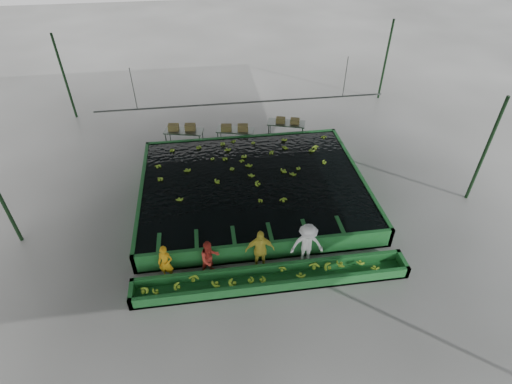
{
  "coord_description": "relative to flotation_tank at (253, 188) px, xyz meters",
  "views": [
    {
      "loc": [
        -1.88,
        -12.75,
        11.57
      ],
      "look_at": [
        0.0,
        0.5,
        1.0
      ],
      "focal_mm": 28.0,
      "sensor_mm": 36.0,
      "label": 1
    }
  ],
  "objects": [
    {
      "name": "packing_table_left",
      "position": [
        -3.08,
        4.89,
        0.02
      ],
      "size": [
        2.19,
        1.28,
        0.93
      ],
      "primitive_type": null,
      "rotation": [
        0.0,
        0.0,
        -0.24
      ],
      "color": "#59605B",
      "rests_on": "ground"
    },
    {
      "name": "worker_a",
      "position": [
        -3.73,
        -4.3,
        0.31
      ],
      "size": [
        0.63,
        0.49,
        1.51
      ],
      "primitive_type": "imported",
      "rotation": [
        0.0,
        0.0,
        -0.26
      ],
      "color": "orange",
      "rests_on": "ground"
    },
    {
      "name": "worker_d",
      "position": [
        1.43,
        -4.3,
        0.49
      ],
      "size": [
        1.27,
        0.79,
        1.88
      ],
      "primitive_type": "imported",
      "rotation": [
        0.0,
        0.0,
        -0.08
      ],
      "color": "white",
      "rests_on": "ground"
    },
    {
      "name": "rail_hanger_right",
      "position": [
        5.0,
        3.5,
        3.55
      ],
      "size": [
        0.04,
        0.04,
        2.0
      ],
      "primitive_type": "cylinder",
      "color": "#59605B",
      "rests_on": "shed_roof"
    },
    {
      "name": "box_stack_mid",
      "position": [
        -0.37,
        4.58,
        0.46
      ],
      "size": [
        1.47,
        0.56,
        0.31
      ],
      "primitive_type": null,
      "rotation": [
        0.0,
        0.0,
        -0.12
      ],
      "color": "olive",
      "rests_on": "packing_table_mid"
    },
    {
      "name": "ground",
      "position": [
        0.0,
        -1.5,
        -0.45
      ],
      "size": [
        80.0,
        80.0,
        0.0
      ],
      "primitive_type": "plane",
      "color": "gray",
      "rests_on": "ground"
    },
    {
      "name": "worker_c",
      "position": [
        -0.33,
        -4.3,
        0.47
      ],
      "size": [
        1.09,
        0.48,
        1.84
      ],
      "primitive_type": "imported",
      "rotation": [
        0.0,
        0.0,
        -0.03
      ],
      "color": "yellow",
      "rests_on": "ground"
    },
    {
      "name": "worker_b",
      "position": [
        -2.16,
        -4.3,
        0.32
      ],
      "size": [
        0.91,
        0.81,
        1.55
      ],
      "primitive_type": "imported",
      "rotation": [
        0.0,
        0.0,
        0.35
      ],
      "color": "red",
      "rests_on": "ground"
    },
    {
      "name": "cableway_rail",
      "position": [
        0.0,
        3.5,
        2.55
      ],
      "size": [
        0.08,
        0.08,
        14.0
      ],
      "primitive_type": "cylinder",
      "color": "#59605B",
      "rests_on": "shed_roof"
    },
    {
      "name": "packing_table_right",
      "position": [
        2.54,
        4.98,
        0.02
      ],
      "size": [
        2.22,
        1.41,
        0.94
      ],
      "primitive_type": null,
      "rotation": [
        0.0,
        0.0,
        -0.31
      ],
      "color": "#59605B",
      "rests_on": "ground"
    },
    {
      "name": "box_stack_left",
      "position": [
        -3.16,
        4.99,
        0.48
      ],
      "size": [
        1.48,
        0.55,
        0.31
      ],
      "primitive_type": null,
      "rotation": [
        0.0,
        0.0,
        -0.11
      ],
      "color": "olive",
      "rests_on": "packing_table_left"
    },
    {
      "name": "floating_bananas",
      "position": [
        0.0,
        0.8,
        0.4
      ],
      "size": [
        9.11,
        6.21,
        0.12
      ],
      "primitive_type": null,
      "color": "#87B926",
      "rests_on": "tank_water"
    },
    {
      "name": "sorting_trough",
      "position": [
        0.0,
        -5.1,
        -0.2
      ],
      "size": [
        10.0,
        1.0,
        0.5
      ],
      "primitive_type": null,
      "color": "#1F6A2C",
      "rests_on": "ground"
    },
    {
      "name": "trough_bananas",
      "position": [
        0.0,
        -5.1,
        -0.05
      ],
      "size": [
        8.91,
        0.59,
        0.12
      ],
      "primitive_type": null,
      "color": "#87B926",
      "rests_on": "sorting_trough"
    },
    {
      "name": "shed_posts",
      "position": [
        0.0,
        -1.5,
        2.05
      ],
      "size": [
        20.0,
        22.0,
        5.0
      ],
      "primitive_type": null,
      "color": "#163218",
      "rests_on": "ground"
    },
    {
      "name": "rail_hanger_left",
      "position": [
        -5.0,
        3.5,
        3.55
      ],
      "size": [
        0.04,
        0.04,
        2.0
      ],
      "primitive_type": "cylinder",
      "color": "#59605B",
      "rests_on": "shed_roof"
    },
    {
      "name": "flotation_tank",
      "position": [
        0.0,
        0.0,
        0.0
      ],
      "size": [
        10.0,
        8.0,
        0.9
      ],
      "primitive_type": null,
      "color": "#1F6A2C",
      "rests_on": "ground"
    },
    {
      "name": "packing_table_mid",
      "position": [
        -0.33,
        4.65,
        0.0
      ],
      "size": [
        2.14,
        1.32,
        0.91
      ],
      "primitive_type": null,
      "rotation": [
        0.0,
        0.0,
        -0.28
      ],
      "color": "#59605B",
      "rests_on": "ground"
    },
    {
      "name": "box_stack_right",
      "position": [
        2.61,
        4.93,
        0.49
      ],
      "size": [
        1.33,
        0.7,
        0.28
      ],
      "primitive_type": null,
      "rotation": [
        0.0,
        0.0,
        -0.29
      ],
      "color": "olive",
      "rests_on": "packing_table_right"
    },
    {
      "name": "shed_roof",
      "position": [
        0.0,
        -1.5,
        4.55
      ],
      "size": [
        20.0,
        22.0,
        0.04
      ],
      "primitive_type": "cube",
      "color": "slate",
      "rests_on": "shed_posts"
    },
    {
      "name": "tank_water",
      "position": [
        0.0,
        -0.0,
        0.4
      ],
      "size": [
        9.7,
        7.7,
        0.0
      ],
      "primitive_type": "cube",
      "color": "black",
      "rests_on": "flotation_tank"
    }
  ]
}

